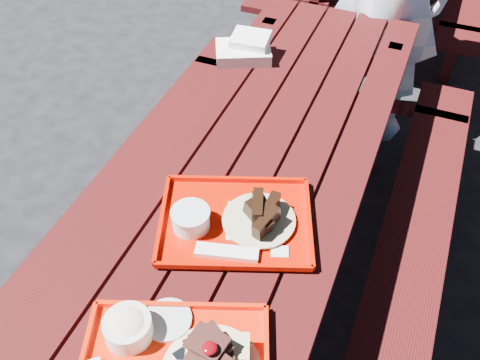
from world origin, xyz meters
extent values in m
plane|color=black|center=(0.00, 0.00, 0.00)|extent=(60.00, 60.00, 0.00)
cube|color=#3A0B0B|center=(-0.30, 0.00, 0.73)|extent=(0.14, 2.40, 0.04)
cube|color=#3A0B0B|center=(-0.15, 0.00, 0.73)|extent=(0.14, 2.40, 0.04)
cube|color=#3A0B0B|center=(0.00, 0.00, 0.73)|extent=(0.14, 2.40, 0.04)
cube|color=#3A0B0B|center=(0.15, 0.00, 0.73)|extent=(0.14, 2.40, 0.04)
cube|color=#3A0B0B|center=(0.30, 0.00, 0.73)|extent=(0.14, 2.40, 0.04)
cube|color=#3A0B0B|center=(-0.58, 0.00, 0.43)|extent=(0.25, 2.40, 0.04)
cube|color=#3A0B0B|center=(-0.58, 0.84, 0.21)|extent=(0.06, 0.06, 0.42)
cube|color=#3A0B0B|center=(0.58, 0.00, 0.43)|extent=(0.25, 2.40, 0.04)
cube|color=#3A0B0B|center=(0.58, 0.84, 0.21)|extent=(0.06, 0.06, 0.42)
cube|color=#3A0B0B|center=(-0.30, 0.96, 0.38)|extent=(0.06, 0.06, 0.75)
cube|color=#3A0B0B|center=(0.30, 0.96, 0.38)|extent=(0.06, 0.06, 0.75)
cube|color=#3A0B0B|center=(0.00, 0.96, 0.43)|extent=(1.40, 0.06, 0.04)
cube|color=#3A0B0B|center=(-0.58, 1.96, 0.21)|extent=(0.06, 0.06, 0.42)
cube|color=#3A0B0B|center=(0.58, 1.96, 0.21)|extent=(0.06, 0.06, 0.42)
cube|color=#3A0B0B|center=(-0.30, 1.84, 0.38)|extent=(0.06, 0.06, 0.75)
cube|color=#3A0B0B|center=(0.30, 1.84, 0.38)|extent=(0.06, 0.06, 0.75)
cube|color=#3A0B0B|center=(0.00, 1.84, 0.43)|extent=(1.40, 0.06, 0.04)
cube|color=red|center=(0.01, -0.60, 0.77)|extent=(0.43, 0.17, 0.02)
cube|color=beige|center=(0.16, -0.69, 0.80)|extent=(0.17, 0.12, 0.05)
ellipsoid|color=#590308|center=(0.16, -0.73, 0.89)|extent=(0.04, 0.04, 0.01)
cylinder|color=silver|center=(-0.07, -0.72, 0.79)|extent=(0.12, 0.12, 0.06)
ellipsoid|color=beige|center=(-0.07, -0.72, 0.81)|extent=(0.10, 0.10, 0.05)
cylinder|color=silver|center=(0.00, -0.65, 0.77)|extent=(0.13, 0.13, 0.01)
cube|color=#C10F00|center=(0.03, -0.27, 0.76)|extent=(0.54, 0.48, 0.01)
cube|color=#C10F00|center=(-0.03, -0.11, 0.77)|extent=(0.43, 0.17, 0.02)
cube|color=#C10F00|center=(0.09, -0.43, 0.77)|extent=(0.43, 0.17, 0.02)
cube|color=#C10F00|center=(0.24, -0.19, 0.77)|extent=(0.13, 0.33, 0.02)
cube|color=#C10F00|center=(-0.18, -0.35, 0.77)|extent=(0.13, 0.33, 0.02)
cube|color=white|center=(0.08, -0.25, 0.77)|extent=(0.20, 0.20, 0.01)
cylinder|color=tan|center=(0.10, -0.24, 0.77)|extent=(0.23, 0.23, 0.01)
cylinder|color=silver|center=(-0.08, -0.34, 0.79)|extent=(0.11, 0.11, 0.06)
cylinder|color=silver|center=(-0.08, -0.34, 0.82)|extent=(0.12, 0.12, 0.01)
cube|color=white|center=(0.06, -0.39, 0.77)|extent=(0.19, 0.09, 0.02)
cube|color=white|center=(0.20, -0.33, 0.76)|extent=(0.06, 0.06, 0.00)
cube|color=white|center=(-0.29, 0.61, 0.78)|extent=(0.28, 0.25, 0.05)
cube|color=white|center=(-0.27, 0.65, 0.82)|extent=(0.17, 0.14, 0.04)
camera|label=1|loc=(0.45, -1.25, 2.01)|focal=40.00mm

